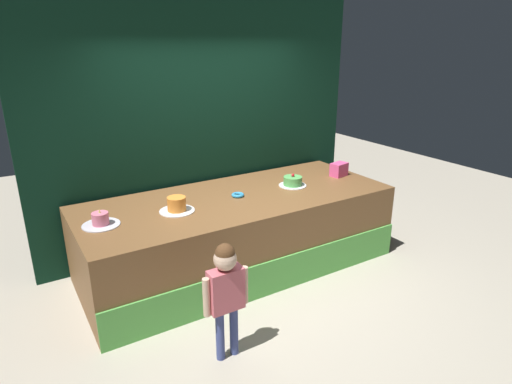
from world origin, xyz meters
TOP-DOWN VIEW (x-y plane):
  - ground_plane at (0.00, 0.00)m, footprint 12.00×12.00m
  - stage_platform at (0.00, 0.68)m, footprint 3.41×1.39m
  - curtain_backdrop at (0.00, 1.47)m, footprint 4.07×0.08m
  - child_figure at (-0.82, -0.58)m, footprint 0.39×0.18m
  - pink_box at (1.45, 0.68)m, footprint 0.24×0.18m
  - donut at (0.00, 0.68)m, footprint 0.14×0.14m
  - cake_left at (-1.45, 0.67)m, footprint 0.34×0.34m
  - cake_center at (-0.73, 0.63)m, footprint 0.35×0.35m
  - cake_right at (0.73, 0.66)m, footprint 0.32×0.32m

SIDE VIEW (x-z plane):
  - ground_plane at x=0.00m, z-range 0.00..0.00m
  - stage_platform at x=0.00m, z-range 0.00..0.84m
  - child_figure at x=-0.82m, z-range 0.15..1.17m
  - donut at x=0.00m, z-range 0.85..0.88m
  - cake_left at x=-1.45m, z-range 0.81..0.97m
  - cake_right at x=0.73m, z-range 0.82..0.97m
  - cake_center at x=-0.73m, z-range 0.83..0.98m
  - pink_box at x=1.45m, z-range 0.85..1.01m
  - curtain_backdrop at x=0.00m, z-range 0.00..3.10m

